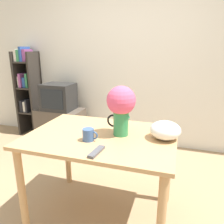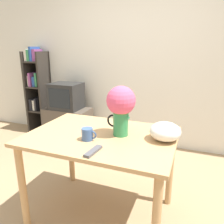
{
  "view_description": "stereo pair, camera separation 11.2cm",
  "coord_description": "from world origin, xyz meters",
  "px_view_note": "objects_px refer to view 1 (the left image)",
  "views": [
    {
      "loc": [
        0.72,
        -1.53,
        1.49
      ],
      "look_at": [
        0.2,
        0.11,
        0.99
      ],
      "focal_mm": 35.0,
      "sensor_mm": 36.0,
      "label": 1
    },
    {
      "loc": [
        0.83,
        -1.5,
        1.49
      ],
      "look_at": [
        0.2,
        0.11,
        0.99
      ],
      "focal_mm": 35.0,
      "sensor_mm": 36.0,
      "label": 2
    }
  ],
  "objects_px": {
    "coffee_mug": "(89,135)",
    "tv_set": "(59,97)",
    "white_bowl": "(165,130)",
    "flower_vase": "(121,105)"
  },
  "relations": [
    {
      "from": "flower_vase",
      "to": "white_bowl",
      "type": "xyz_separation_m",
      "value": [
        0.36,
        0.03,
        -0.18
      ]
    },
    {
      "from": "flower_vase",
      "to": "tv_set",
      "type": "height_order",
      "value": "flower_vase"
    },
    {
      "from": "flower_vase",
      "to": "coffee_mug",
      "type": "relative_size",
      "value": 3.3
    },
    {
      "from": "white_bowl",
      "to": "tv_set",
      "type": "distance_m",
      "value": 2.16
    },
    {
      "from": "flower_vase",
      "to": "coffee_mug",
      "type": "height_order",
      "value": "flower_vase"
    },
    {
      "from": "coffee_mug",
      "to": "tv_set",
      "type": "bearing_deg",
      "value": 127.81
    },
    {
      "from": "flower_vase",
      "to": "tv_set",
      "type": "xyz_separation_m",
      "value": [
        -1.38,
        1.32,
        -0.29
      ]
    },
    {
      "from": "tv_set",
      "to": "white_bowl",
      "type": "bearing_deg",
      "value": -36.65
    },
    {
      "from": "tv_set",
      "to": "coffee_mug",
      "type": "bearing_deg",
      "value": -52.19
    },
    {
      "from": "coffee_mug",
      "to": "tv_set",
      "type": "relative_size",
      "value": 0.26
    }
  ]
}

